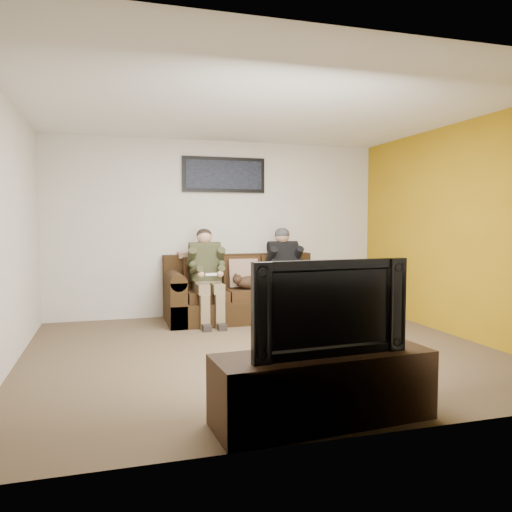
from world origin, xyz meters
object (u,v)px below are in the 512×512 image
object	(u,v)px
tv_stand	(323,387)
person_right	(286,268)
framed_poster	(224,175)
sofa	(244,294)
cat	(251,282)
television	(324,306)
person_left	(207,270)

from	to	relation	value
tv_stand	person_right	bearing A→B (deg)	70.34
person_right	framed_poster	distance (m)	1.67
sofa	tv_stand	xyz separation A→B (m)	(-0.43, -3.78, -0.10)
cat	tv_stand	world-z (taller)	cat
tv_stand	television	size ratio (longest dim) A/B	1.37
person_left	tv_stand	bearing A→B (deg)	-87.58
cat	framed_poster	distance (m)	1.67
framed_poster	television	xyz separation A→B (m)	(-0.23, -4.17, -1.28)
person_right	cat	size ratio (longest dim) A/B	1.99
sofa	television	world-z (taller)	television
sofa	cat	distance (m)	0.28
cat	person_left	bearing A→B (deg)	-179.16
cat	framed_poster	xyz separation A→B (m)	(-0.25, 0.56, 1.55)
person_left	tv_stand	distance (m)	3.63
sofa	person_left	distance (m)	0.72
cat	television	bearing A→B (deg)	-97.58
person_left	cat	world-z (taller)	person_left
framed_poster	cat	bearing A→B (deg)	-65.93
sofa	television	size ratio (longest dim) A/B	1.96
cat	television	distance (m)	3.64
framed_poster	sofa	bearing A→B (deg)	-62.60
cat	framed_poster	world-z (taller)	framed_poster
tv_stand	cat	bearing A→B (deg)	78.40
person_right	cat	bearing A→B (deg)	179.04
sofa	cat	size ratio (longest dim) A/B	3.41
framed_poster	television	size ratio (longest dim) A/B	1.09
person_left	person_right	world-z (taller)	person_right
person_right	television	distance (m)	3.73
sofa	framed_poster	size ratio (longest dim) A/B	1.80
cat	television	size ratio (longest dim) A/B	0.57
framed_poster	television	world-z (taller)	framed_poster
person_right	television	xyz separation A→B (m)	(-1.01, -3.59, 0.08)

